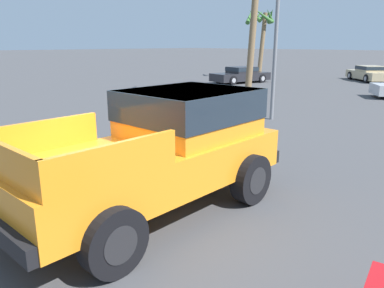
% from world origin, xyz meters
% --- Properties ---
extents(ground_plane, '(320.00, 320.00, 0.00)m').
position_xyz_m(ground_plane, '(0.00, 0.00, 0.00)').
color(ground_plane, '#424244').
extents(orange_pickup_truck, '(2.56, 5.21, 2.04)m').
position_xyz_m(orange_pickup_truck, '(0.38, 0.35, 1.16)').
color(orange_pickup_truck, orange).
rests_on(orange_pickup_truck, ground_plane).
extents(parked_car_dark, '(2.57, 4.72, 1.16)m').
position_xyz_m(parked_car_dark, '(-12.24, 18.45, 0.59)').
color(parked_car_dark, '#232328').
rests_on(parked_car_dark, ground_plane).
extents(parked_car_tan, '(4.47, 4.33, 1.16)m').
position_xyz_m(parked_car_tan, '(-6.08, 26.53, 0.59)').
color(parked_car_tan, tan).
rests_on(parked_car_tan, ground_plane).
extents(palm_tree_leaning, '(2.81, 2.55, 5.68)m').
position_xyz_m(palm_tree_leaning, '(-14.01, 23.23, 4.25)').
color(palm_tree_leaning, brown).
rests_on(palm_tree_leaning, ground_plane).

